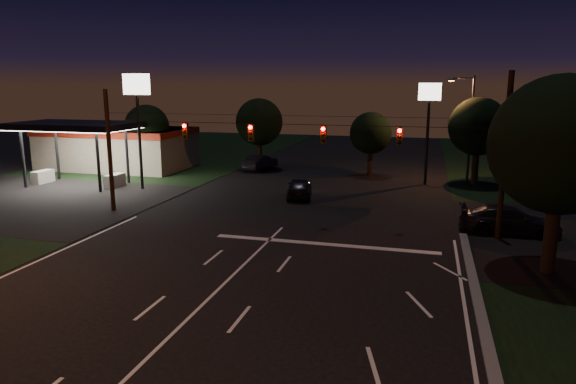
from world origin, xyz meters
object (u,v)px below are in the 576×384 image
(utility_pole_right, at_px, (497,238))
(car_oncoming_a, at_px, (299,188))
(tree_right_near, at_px, (560,146))
(car_oncoming_b, at_px, (260,162))
(car_cross, at_px, (510,220))

(utility_pole_right, bearing_deg, car_oncoming_a, 150.87)
(utility_pole_right, relative_size, tree_right_near, 1.03)
(car_oncoming_a, bearing_deg, car_oncoming_b, -70.38)
(tree_right_near, bearing_deg, utility_pole_right, 107.53)
(car_oncoming_a, distance_m, car_oncoming_b, 13.25)
(tree_right_near, xyz_separation_m, car_oncoming_a, (-14.53, 12.08, -4.93))
(utility_pole_right, distance_m, car_oncoming_a, 14.90)
(car_oncoming_a, xyz_separation_m, car_oncoming_b, (-6.80, 11.37, 0.01))
(car_oncoming_b, bearing_deg, tree_right_near, 143.83)
(utility_pole_right, relative_size, car_oncoming_a, 2.04)
(utility_pole_right, relative_size, car_oncoming_b, 1.96)
(utility_pole_right, height_order, car_cross, utility_pole_right)
(car_oncoming_a, relative_size, car_cross, 0.81)
(utility_pole_right, bearing_deg, tree_right_near, -72.47)
(utility_pole_right, xyz_separation_m, car_oncoming_b, (-19.80, 18.61, 0.76))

